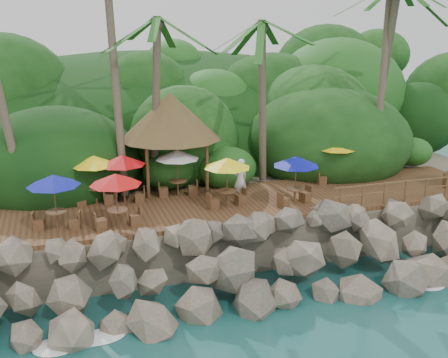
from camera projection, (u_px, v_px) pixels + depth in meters
name	position (u px, v px, depth m)	size (l,w,h in m)	color
ground	(276.00, 316.00, 18.70)	(140.00, 140.00, 0.00)	#19514F
land_base	(175.00, 172.00, 33.02)	(32.00, 25.20, 2.10)	gray
jungle_hill	(154.00, 160.00, 40.17)	(44.80, 28.00, 15.40)	#143811
seawall	(256.00, 263.00, 20.20)	(29.00, 4.00, 2.30)	gray
terrace	(224.00, 205.00, 23.56)	(26.00, 5.00, 0.20)	brown
jungle_foliage	(179.00, 193.00, 32.40)	(44.00, 16.00, 12.00)	#143811
foam_line	(272.00, 311.00, 18.97)	(25.20, 0.80, 0.06)	white
palapa	(170.00, 116.00, 24.90)	(4.85, 4.85, 4.60)	brown
dining_clusters	(235.00, 161.00, 23.30)	(20.97, 5.23, 2.20)	brown
railing	(395.00, 190.00, 23.34)	(6.10, 0.10, 1.00)	brown
waiter	(240.00, 179.00, 23.82)	(0.68, 0.45, 1.87)	white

